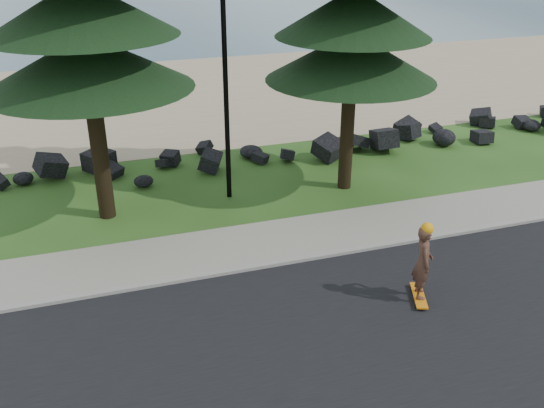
# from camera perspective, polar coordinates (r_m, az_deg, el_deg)

# --- Properties ---
(ground) EXTENTS (160.00, 160.00, 0.00)m
(ground) POSITION_cam_1_polar(r_m,az_deg,el_deg) (15.12, -1.02, -4.13)
(ground) COLOR #254816
(ground) RESTS_ON ground
(road) EXTENTS (160.00, 7.00, 0.02)m
(road) POSITION_cam_1_polar(r_m,az_deg,el_deg) (11.64, 5.71, -14.58)
(road) COLOR black
(road) RESTS_ON ground
(kerb) EXTENTS (160.00, 0.20, 0.10)m
(kerb) POSITION_cam_1_polar(r_m,az_deg,el_deg) (14.35, 0.04, -5.66)
(kerb) COLOR gray
(kerb) RESTS_ON ground
(sidewalk) EXTENTS (160.00, 2.00, 0.08)m
(sidewalk) POSITION_cam_1_polar(r_m,az_deg,el_deg) (15.27, -1.24, -3.65)
(sidewalk) COLOR gray
(sidewalk) RESTS_ON ground
(beach_sand) EXTENTS (160.00, 15.00, 0.01)m
(beach_sand) POSITION_cam_1_polar(r_m,az_deg,el_deg) (28.34, -9.79, 9.91)
(beach_sand) COLOR tan
(beach_sand) RESTS_ON ground
(ocean) EXTENTS (160.00, 58.00, 0.01)m
(ocean) POSITION_cam_1_polar(r_m,az_deg,el_deg) (64.12, -15.23, 18.07)
(ocean) COLOR #375A6A
(ocean) RESTS_ON ground
(seawall_boulders) EXTENTS (60.00, 2.40, 1.10)m
(seawall_boulders) POSITION_cam_1_polar(r_m,az_deg,el_deg) (20.02, -5.74, 3.48)
(seawall_boulders) COLOR black
(seawall_boulders) RESTS_ON ground
(lamp_post) EXTENTS (0.25, 0.14, 8.14)m
(lamp_post) POSITION_cam_1_polar(r_m,az_deg,el_deg) (16.56, -4.48, 13.81)
(lamp_post) COLOR black
(lamp_post) RESTS_ON ground
(skateboarder) EXTENTS (0.58, 1.01, 1.83)m
(skateboarder) POSITION_cam_1_polar(r_m,az_deg,el_deg) (13.11, 14.02, -5.35)
(skateboarder) COLOR orange
(skateboarder) RESTS_ON ground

